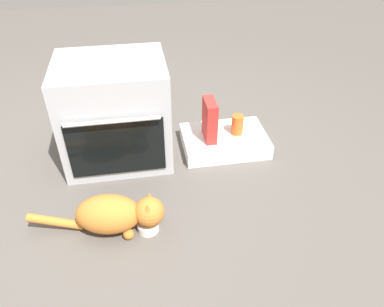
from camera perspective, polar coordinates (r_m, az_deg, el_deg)
name	(u,v)px	position (r m, az deg, el deg)	size (l,w,h in m)	color
ground	(119,191)	(2.28, -11.19, -5.66)	(8.00, 8.00, 0.00)	#56514C
oven	(115,112)	(2.38, -11.83, 6.25)	(0.66, 0.59, 0.66)	#B7BABF
pantry_cabinet	(224,141)	(2.56, 5.03, 1.97)	(0.57, 0.39, 0.10)	white
food_bowl	(148,225)	(2.01, -6.83, -11.01)	(0.12, 0.12, 0.07)	white
cat	(116,214)	(1.97, -11.71, -9.14)	(0.72, 0.26, 0.23)	#C6752D
cereal_box	(210,120)	(2.42, 2.78, 5.18)	(0.07, 0.18, 0.28)	#B72D28
sauce_jar	(237,125)	(2.52, 7.04, 4.43)	(0.08, 0.08, 0.14)	#D16023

